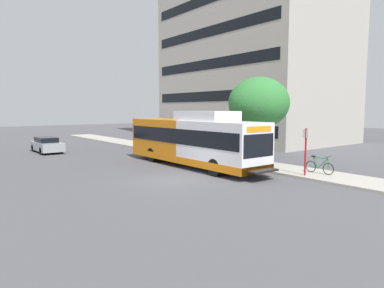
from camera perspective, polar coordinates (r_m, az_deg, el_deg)
ground_plane at (r=25.22m, az=-13.22°, el=-2.94°), size 120.00×120.00×0.00m
sidewalk_curb at (r=27.24m, az=2.10°, el=-2.00°), size 3.00×56.00×0.14m
transit_bus at (r=22.61m, az=0.08°, el=0.57°), size 2.58×12.25×3.65m
bus_stop_sign_pole at (r=19.75m, az=18.37°, el=-0.65°), size 0.10×0.36×2.60m
bicycle_parked at (r=20.73m, az=20.44°, el=-3.46°), size 0.52×1.76×1.02m
street_tree_near_stop at (r=24.05m, az=11.04°, el=6.72°), size 4.15×4.15×5.83m
parked_car_far_lane at (r=32.58m, az=-23.02°, el=-0.12°), size 1.80×4.50×1.33m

